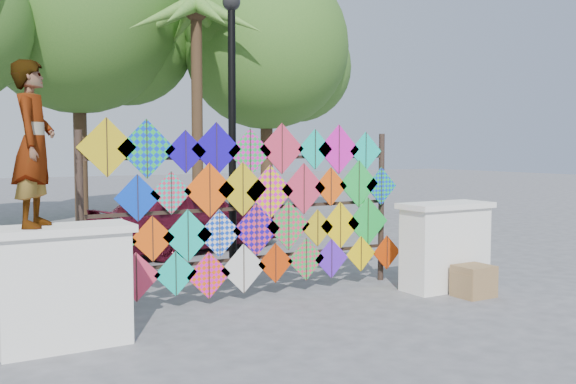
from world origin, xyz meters
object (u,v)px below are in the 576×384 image
object	(u,v)px
kite_rack	(258,208)
sedan	(188,218)
vendor_woman	(34,144)
lamppost	(232,108)

from	to	relation	value
kite_rack	sedan	distance (m)	4.33
kite_rack	vendor_woman	size ratio (longest dim) A/B	2.90
kite_rack	vendor_woman	distance (m)	3.30
vendor_woman	sedan	distance (m)	6.52
lamppost	kite_rack	bearing A→B (deg)	-99.67
kite_rack	vendor_woman	xyz separation A→B (m)	(-3.04, -0.93, 0.86)
kite_rack	sedan	bearing A→B (deg)	81.32
kite_rack	sedan	xyz separation A→B (m)	(0.65, 4.25, -0.58)
lamppost	sedan	bearing A→B (deg)	81.74
lamppost	vendor_woman	bearing A→B (deg)	-145.98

